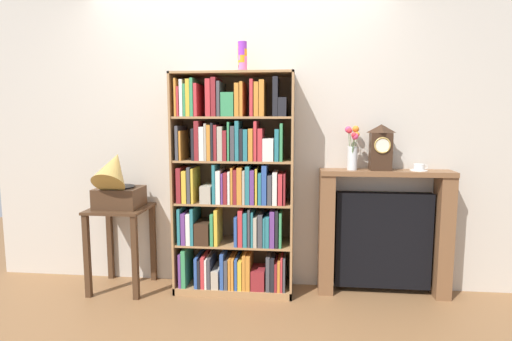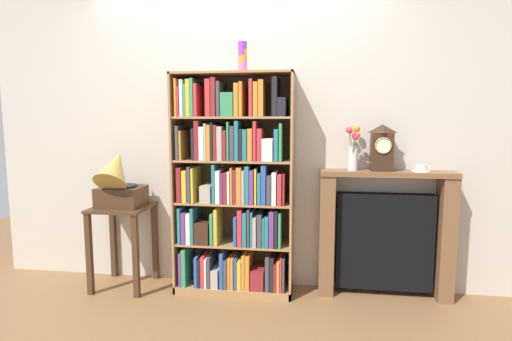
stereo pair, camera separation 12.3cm
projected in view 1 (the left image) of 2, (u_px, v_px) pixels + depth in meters
The scene contains 10 objects.
ground_plane at pixel (233, 295), 3.38m from camera, with size 7.71×6.40×0.02m, color brown.
wall_back at pixel (253, 135), 3.50m from camera, with size 4.71×0.08×2.61m, color beige.
bookshelf at pixel (234, 190), 3.35m from camera, with size 0.98×0.35×1.81m.
cup_stack at pixel (242, 57), 3.22m from camera, with size 0.08×0.07×0.24m.
side_table_left at pixel (121, 230), 3.45m from camera, with size 0.47×0.47×0.71m.
gramophone at pixel (116, 182), 3.34m from camera, with size 0.36×0.45×0.54m.
fireplace_mantel at pixel (383, 233), 3.35m from camera, with size 1.05×0.23×1.03m.
mantel_clock at pixel (381, 147), 3.25m from camera, with size 0.17×0.14×0.37m.
flower_vase at pixel (353, 149), 3.27m from camera, with size 0.11×0.16×0.36m.
teacup_with_saucer at pixel (419, 168), 3.24m from camera, with size 0.14×0.14×0.05m.
Camera 1 is at (0.53, -3.19, 1.44)m, focal length 28.60 mm.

